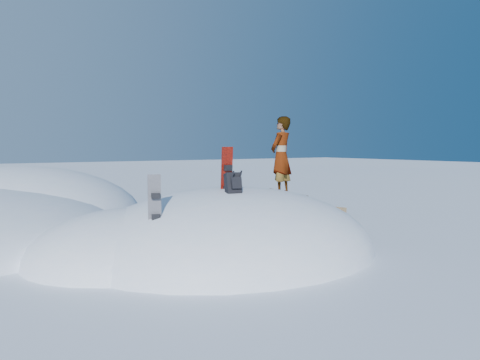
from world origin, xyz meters
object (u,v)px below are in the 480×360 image
backpack (233,183)px  person (281,156)px  snowboard_dark (155,209)px  snowboard_red (227,181)px

backpack → person: bearing=39.1°
snowboard_dark → snowboard_red: bearing=35.3°
person → snowboard_red: bearing=-7.7°
backpack → snowboard_red: bearing=87.3°
snowboard_dark → person: (4.00, 1.24, 0.93)m
snowboard_red → snowboard_dark: (-2.00, -0.65, -0.41)m
snowboard_red → snowboard_dark: size_ratio=1.15×
snowboard_dark → backpack: (1.87, 0.17, 0.39)m
snowboard_dark → person: person is taller
snowboard_red → snowboard_dark: 2.15m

